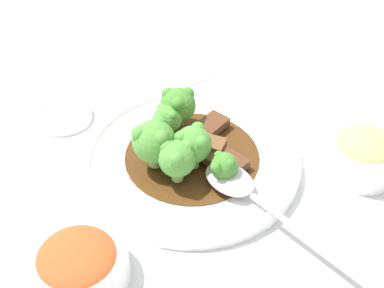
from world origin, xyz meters
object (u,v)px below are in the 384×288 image
(broccoli_floret_2, at_px, (177,158))
(sauce_dish, at_px, (63,115))
(beef_strip_0, at_px, (178,141))
(serving_spoon, at_px, (244,188))
(main_plate, at_px, (192,159))
(broccoli_floret_4, at_px, (221,168))
(beef_strip_1, at_px, (223,159))
(beef_strip_2, at_px, (202,144))
(broccoli_floret_5, at_px, (178,105))
(broccoli_floret_0, at_px, (193,144))
(broccoli_floret_1, at_px, (165,120))
(beef_strip_3, at_px, (210,126))
(side_bowl_appetizer, at_px, (364,153))
(broccoli_floret_3, at_px, (154,141))
(side_bowl_kimchi, at_px, (78,264))

(broccoli_floret_2, relative_size, sauce_dish, 0.69)
(beef_strip_0, xyz_separation_m, serving_spoon, (0.11, 0.01, 0.00))
(main_plate, bearing_deg, broccoli_floret_4, -5.00)
(beef_strip_1, relative_size, serving_spoon, 0.25)
(broccoli_floret_2, bearing_deg, beef_strip_1, 76.52)
(beef_strip_2, height_order, serving_spoon, beef_strip_2)
(beef_strip_2, relative_size, broccoli_floret_5, 1.18)
(beef_strip_0, bearing_deg, broccoli_floret_0, -14.20)
(broccoli_floret_4, xyz_separation_m, serving_spoon, (0.03, 0.01, -0.01))
(broccoli_floret_1, distance_m, serving_spoon, 0.14)
(beef_strip_2, bearing_deg, beef_strip_3, 123.31)
(beef_strip_2, relative_size, side_bowl_appetizer, 0.69)
(beef_strip_0, distance_m, beef_strip_3, 0.05)
(broccoli_floret_3, relative_size, side_bowl_kimchi, 0.61)
(broccoli_floret_2, bearing_deg, broccoli_floret_3, -172.64)
(broccoli_floret_3, bearing_deg, broccoli_floret_5, 120.70)
(beef_strip_1, relative_size, broccoli_floret_2, 1.12)
(beef_strip_1, xyz_separation_m, side_bowl_kimchi, (0.02, -0.21, -0.00))
(beef_strip_1, xyz_separation_m, broccoli_floret_3, (-0.05, -0.06, 0.03))
(broccoli_floret_1, xyz_separation_m, broccoli_floret_4, (0.10, -0.00, -0.00))
(broccoli_floret_1, xyz_separation_m, serving_spoon, (0.13, 0.01, -0.02))
(beef_strip_2, xyz_separation_m, sauce_dish, (-0.18, -0.09, -0.02))
(beef_strip_1, bearing_deg, side_bowl_kimchi, -85.32)
(broccoli_floret_5, bearing_deg, broccoli_floret_1, -75.56)
(broccoli_floret_3, bearing_deg, broccoli_floret_4, 29.80)
(beef_strip_2, bearing_deg, side_bowl_kimchi, -75.87)
(broccoli_floret_1, bearing_deg, side_bowl_kimchi, -61.67)
(beef_strip_2, relative_size, broccoli_floret_1, 1.47)
(beef_strip_0, relative_size, serving_spoon, 0.24)
(beef_strip_1, height_order, beef_strip_2, beef_strip_2)
(main_plate, xyz_separation_m, broccoli_floret_3, (-0.01, -0.05, 0.05))
(broccoli_floret_0, bearing_deg, broccoli_floret_1, 172.75)
(broccoli_floret_0, distance_m, side_bowl_appetizer, 0.21)
(beef_strip_1, relative_size, broccoli_floret_3, 0.97)
(beef_strip_0, relative_size, broccoli_floret_4, 1.60)
(beef_strip_1, distance_m, side_bowl_appetizer, 0.17)
(broccoli_floret_4, relative_size, broccoli_floret_5, 0.68)
(beef_strip_2, relative_size, sauce_dish, 0.82)
(serving_spoon, bearing_deg, broccoli_floret_3, -154.31)
(broccoli_floret_3, distance_m, side_bowl_kimchi, 0.16)
(sauce_dish, bearing_deg, broccoli_floret_5, 37.68)
(beef_strip_0, height_order, side_bowl_kimchi, side_bowl_kimchi)
(beef_strip_0, relative_size, broccoli_floret_3, 0.96)
(broccoli_floret_5, relative_size, sauce_dish, 0.69)
(side_bowl_appetizer, bearing_deg, beef_strip_2, -134.91)
(broccoli_floret_0, bearing_deg, serving_spoon, 13.00)
(sauce_dish, bearing_deg, beef_strip_2, 26.48)
(broccoli_floret_2, bearing_deg, beef_strip_0, 140.18)
(beef_strip_2, height_order, broccoli_floret_1, broccoli_floret_1)
(side_bowl_kimchi, bearing_deg, beef_strip_3, 107.02)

